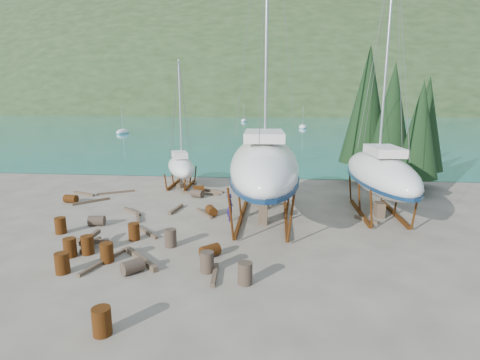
# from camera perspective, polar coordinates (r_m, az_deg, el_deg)

# --- Properties ---
(ground) EXTENTS (600.00, 600.00, 0.00)m
(ground) POSITION_cam_1_polar(r_m,az_deg,el_deg) (20.41, -4.85, -8.17)
(ground) COLOR #635A4E
(ground) RESTS_ON ground
(bay_water) EXTENTS (700.00, 700.00, 0.00)m
(bay_water) POSITION_cam_1_polar(r_m,az_deg,el_deg) (333.91, 5.22, 10.72)
(bay_water) COLOR teal
(bay_water) RESTS_ON ground
(far_hill) EXTENTS (800.00, 360.00, 110.00)m
(far_hill) POSITION_cam_1_polar(r_m,az_deg,el_deg) (338.91, 5.23, 10.73)
(far_hill) COLOR #203118
(far_hill) RESTS_ON ground
(far_house_left) EXTENTS (6.60, 5.60, 5.60)m
(far_house_left) POSITION_cam_1_polar(r_m,az_deg,el_deg) (218.33, -11.39, 10.66)
(far_house_left) COLOR beige
(far_house_left) RESTS_ON ground
(far_house_center) EXTENTS (6.60, 5.60, 5.60)m
(far_house_center) POSITION_cam_1_polar(r_m,az_deg,el_deg) (210.19, -0.71, 10.85)
(far_house_center) COLOR beige
(far_house_center) RESTS_ON ground
(far_house_right) EXTENTS (6.60, 5.60, 5.60)m
(far_house_right) POSITION_cam_1_polar(r_m,az_deg,el_deg) (210.52, 13.18, 10.55)
(far_house_right) COLOR beige
(far_house_right) RESTS_ON ground
(cypress_near_right) EXTENTS (3.60, 3.60, 10.00)m
(cypress_near_right) POSITION_cam_1_polar(r_m,az_deg,el_deg) (32.10, 22.10, 8.92)
(cypress_near_right) COLOR black
(cypress_near_right) RESTS_ON ground
(cypress_mid_right) EXTENTS (3.06, 3.06, 8.50)m
(cypress_mid_right) POSITION_cam_1_polar(r_m,az_deg,el_deg) (30.71, 25.70, 6.89)
(cypress_mid_right) COLOR black
(cypress_mid_right) RESTS_ON ground
(cypress_back_left) EXTENTS (4.14, 4.14, 11.50)m
(cypress_back_left) POSITION_cam_1_polar(r_m,az_deg,el_deg) (33.64, 18.78, 10.75)
(cypress_back_left) COLOR black
(cypress_back_left) RESTS_ON ground
(cypress_far_right) EXTENTS (3.24, 3.24, 9.00)m
(cypress_far_right) POSITION_cam_1_polar(r_m,az_deg,el_deg) (34.02, 26.45, 7.70)
(cypress_far_right) COLOR black
(cypress_far_right) RESTS_ON ground
(moored_boat_left) EXTENTS (2.00, 5.00, 6.05)m
(moored_boat_left) POSITION_cam_1_polar(r_m,az_deg,el_deg) (85.94, -17.43, 7.00)
(moored_boat_left) COLOR white
(moored_boat_left) RESTS_ON ground
(moored_boat_mid) EXTENTS (2.00, 5.00, 6.05)m
(moored_boat_mid) POSITION_cam_1_polar(r_m,az_deg,el_deg) (99.25, 9.52, 7.98)
(moored_boat_mid) COLOR white
(moored_boat_mid) RESTS_ON ground
(moored_boat_far) EXTENTS (2.00, 5.00, 6.05)m
(moored_boat_far) POSITION_cam_1_polar(r_m,az_deg,el_deg) (129.51, 0.61, 9.03)
(moored_boat_far) COLOR white
(moored_boat_far) RESTS_ON ground
(large_sailboat_near) EXTENTS (4.42, 13.40, 20.86)m
(large_sailboat_near) POSITION_cam_1_polar(r_m,az_deg,el_deg) (21.91, 3.70, 2.33)
(large_sailboat_near) COLOR white
(large_sailboat_near) RESTS_ON ground
(large_sailboat_far) EXTENTS (3.59, 10.49, 16.35)m
(large_sailboat_far) POSITION_cam_1_polar(r_m,az_deg,el_deg) (24.60, 20.58, 1.04)
(large_sailboat_far) COLOR white
(large_sailboat_far) RESTS_ON ground
(small_sailboat_shore) EXTENTS (4.27, 6.67, 10.22)m
(small_sailboat_shore) POSITION_cam_1_polar(r_m,az_deg,el_deg) (31.40, -8.98, 2.07)
(small_sailboat_shore) COLOR white
(small_sailboat_shore) RESTS_ON ground
(worker) EXTENTS (0.51, 0.67, 1.66)m
(worker) POSITION_cam_1_polar(r_m,az_deg,el_deg) (22.24, -1.54, -4.18)
(worker) COLOR #1D1355
(worker) RESTS_ON ground
(drum_0) EXTENTS (0.58, 0.58, 0.88)m
(drum_0) POSITION_cam_1_polar(r_m,az_deg,el_deg) (19.04, -22.24, -9.16)
(drum_0) COLOR #613310
(drum_0) RESTS_ON ground
(drum_1) EXTENTS (1.02, 1.04, 0.58)m
(drum_1) POSITION_cam_1_polar(r_m,az_deg,el_deg) (16.52, -16.04, -12.54)
(drum_1) COLOR #2D2823
(drum_1) RESTS_ON ground
(drum_2) EXTENTS (0.95, 0.69, 0.58)m
(drum_2) POSITION_cam_1_polar(r_m,az_deg,el_deg) (28.80, -24.37, -2.62)
(drum_2) COLOR #613310
(drum_2) RESTS_ON ground
(drum_3) EXTENTS (0.58, 0.58, 0.88)m
(drum_3) POSITION_cam_1_polar(r_m,az_deg,el_deg) (17.46, -25.47, -11.37)
(drum_3) COLOR #613310
(drum_3) RESTS_ON ground
(drum_4) EXTENTS (0.98, 0.75, 0.58)m
(drum_4) POSITION_cam_1_polar(r_m,az_deg,el_deg) (29.24, -6.33, -1.40)
(drum_4) COLOR #613310
(drum_4) RESTS_ON ground
(drum_5) EXTENTS (0.58, 0.58, 0.88)m
(drum_5) POSITION_cam_1_polar(r_m,az_deg,el_deg) (16.00, -5.03, -12.33)
(drum_5) COLOR #2D2823
(drum_5) RESTS_ON ground
(drum_6) EXTENTS (0.91, 1.05, 0.58)m
(drum_6) POSITION_cam_1_polar(r_m,az_deg,el_deg) (23.51, -4.40, -4.68)
(drum_6) COLOR #613310
(drum_6) RESTS_ON ground
(drum_7) EXTENTS (0.58, 0.58, 0.88)m
(drum_7) POSITION_cam_1_polar(r_m,az_deg,el_deg) (12.87, -20.31, -19.54)
(drum_7) COLOR #613310
(drum_7) RESTS_ON ground
(drum_8) EXTENTS (0.58, 0.58, 0.88)m
(drum_8) POSITION_cam_1_polar(r_m,az_deg,el_deg) (22.46, -25.67, -6.26)
(drum_8) COLOR #613310
(drum_8) RESTS_ON ground
(drum_9) EXTENTS (1.04, 0.88, 0.58)m
(drum_9) POSITION_cam_1_polar(r_m,az_deg,el_deg) (27.86, -6.49, -2.07)
(drum_9) COLOR #2D2823
(drum_9) RESTS_ON ground
(drum_10) EXTENTS (0.58, 0.58, 0.88)m
(drum_10) POSITION_cam_1_polar(r_m,az_deg,el_deg) (19.04, -24.49, -9.35)
(drum_10) COLOR #613310
(drum_10) RESTS_ON ground
(drum_11) EXTENTS (0.62, 0.91, 0.58)m
(drum_11) POSITION_cam_1_polar(r_m,az_deg,el_deg) (25.97, 3.61, -3.06)
(drum_11) COLOR #2D2823
(drum_11) RESTS_ON ground
(drum_12) EXTENTS (1.03, 1.03, 0.58)m
(drum_12) POSITION_cam_1_polar(r_m,az_deg,el_deg) (17.47, -4.58, -10.70)
(drum_12) COLOR #613310
(drum_12) RESTS_ON ground
(drum_13) EXTENTS (0.58, 0.58, 0.88)m
(drum_13) POSITION_cam_1_polar(r_m,az_deg,el_deg) (17.84, -19.63, -10.38)
(drum_13) COLOR #613310
(drum_13) RESTS_ON ground
(drum_14) EXTENTS (0.58, 0.58, 0.88)m
(drum_14) POSITION_cam_1_polar(r_m,az_deg,el_deg) (20.12, -15.84, -7.57)
(drum_14) COLOR #613310
(drum_14) RESTS_ON ground
(drum_15) EXTENTS (0.95, 0.70, 0.58)m
(drum_15) POSITION_cam_1_polar(r_m,az_deg,el_deg) (23.05, -20.99, -5.81)
(drum_15) COLOR #2D2823
(drum_15) RESTS_ON ground
(drum_16) EXTENTS (0.58, 0.58, 0.88)m
(drum_16) POSITION_cam_1_polar(r_m,az_deg,el_deg) (18.83, -10.54, -8.67)
(drum_16) COLOR #2D2823
(drum_16) RESTS_ON ground
(drum_17) EXTENTS (0.58, 0.58, 0.88)m
(drum_17) POSITION_cam_1_polar(r_m,az_deg,el_deg) (14.99, 0.78, -14.03)
(drum_17) COLOR #2D2823
(drum_17) RESTS_ON ground
(timber_1) EXTENTS (1.21, 1.31, 0.19)m
(timber_1) POSITION_cam_1_polar(r_m,az_deg,el_deg) (23.57, 18.70, -5.75)
(timber_1) COLOR brown
(timber_1) RESTS_ON ground
(timber_2) EXTENTS (2.08, 0.97, 0.19)m
(timber_2) POSITION_cam_1_polar(r_m,az_deg,el_deg) (30.84, -22.72, -1.94)
(timber_2) COLOR brown
(timber_2) RESTS_ON ground
(timber_3) EXTENTS (0.99, 3.02, 0.15)m
(timber_3) POSITION_cam_1_polar(r_m,az_deg,el_deg) (17.96, -19.90, -11.51)
(timber_3) COLOR brown
(timber_3) RESTS_ON ground
(timber_4) EXTENTS (1.67, 1.49, 0.17)m
(timber_4) POSITION_cam_1_polar(r_m,az_deg,el_deg) (25.00, -16.12, -4.60)
(timber_4) COLOR brown
(timber_4) RESTS_ON ground
(timber_5) EXTENTS (2.00, 1.94, 0.16)m
(timber_5) POSITION_cam_1_polar(r_m,az_deg,el_deg) (21.12, -14.29, -7.57)
(timber_5) COLOR brown
(timber_5) RESTS_ON ground
(timber_6) EXTENTS (1.91, 1.02, 0.19)m
(timber_6) POSITION_cam_1_polar(r_m,az_deg,el_deg) (29.43, -4.25, -1.66)
(timber_6) COLOR brown
(timber_6) RESTS_ON ground
(timber_7) EXTENTS (0.33, 1.93, 0.17)m
(timber_7) POSITION_cam_1_polar(r_m,az_deg,el_deg) (15.72, -3.90, -14.19)
(timber_7) COLOR brown
(timber_7) RESTS_ON ground
(timber_8) EXTENTS (0.47, 2.04, 0.19)m
(timber_8) POSITION_cam_1_polar(r_m,az_deg,el_deg) (24.79, -9.72, -4.41)
(timber_8) COLOR brown
(timber_8) RESTS_ON ground
(timber_9) EXTENTS (2.10, 1.79, 0.15)m
(timber_9) POSITION_cam_1_polar(r_m,az_deg,el_deg) (33.15, -8.11, -0.23)
(timber_9) COLOR brown
(timber_9) RESTS_ON ground
(timber_10) EXTENTS (3.01, 0.52, 0.16)m
(timber_10) POSITION_cam_1_polar(r_m,az_deg,el_deg) (28.72, -6.05, -2.06)
(timber_10) COLOR brown
(timber_10) RESTS_ON ground
(timber_11) EXTENTS (1.40, 1.92, 0.15)m
(timber_11) POSITION_cam_1_polar(r_m,az_deg,el_deg) (23.78, -5.47, -5.04)
(timber_11) COLOR brown
(timber_11) RESTS_ON ground
(timber_12) EXTENTS (1.00, 1.98, 0.17)m
(timber_12) POSITION_cam_1_polar(r_m,az_deg,el_deg) (23.77, -15.34, -5.42)
(timber_12) COLOR brown
(timber_12) RESTS_ON ground
(timber_15) EXTENTS (2.50, 1.56, 0.15)m
(timber_15) POSITION_cam_1_polar(r_m,az_deg,el_deg) (30.52, -18.39, -1.79)
(timber_15) COLOR brown
(timber_15) RESTS_ON ground
(timber_16) EXTENTS (2.23, 2.25, 0.23)m
(timber_16) POSITION_cam_1_polar(r_m,az_deg,el_deg) (17.62, -14.90, -11.51)
(timber_16) COLOR brown
(timber_16) RESTS_ON ground
(timber_17) EXTENTS (1.92, 2.00, 0.16)m
(timber_17) POSITION_cam_1_polar(r_m,az_deg,el_deg) (28.37, -21.70, -3.04)
(timber_17) COLOR brown
(timber_17) RESTS_ON ground
(timber_pile_fore) EXTENTS (1.80, 1.80, 0.60)m
(timber_pile_fore) POSITION_cam_1_polar(r_m,az_deg,el_deg) (19.92, -21.82, -8.62)
(timber_pile_fore) COLOR brown
(timber_pile_fore) RESTS_ON ground
(timber_pile_aft) EXTENTS (1.80, 1.80, 0.60)m
(timber_pile_aft) POSITION_cam_1_polar(r_m,az_deg,el_deg) (25.57, 3.66, -3.27)
(timber_pile_aft) COLOR brown
(timber_pile_aft) RESTS_ON ground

